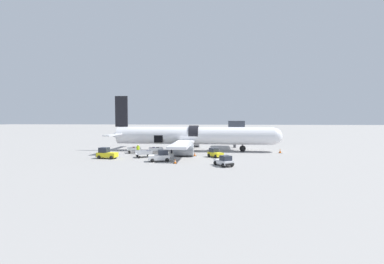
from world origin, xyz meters
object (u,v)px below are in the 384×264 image
(baggage_tug_rear, at_px, (106,154))
(baggage_cart_loading, at_px, (156,150))
(ground_crew_supervisor, at_px, (176,148))
(baggage_tug_lead, at_px, (160,156))
(baggage_cart_queued, at_px, (135,150))
(baggage_cart_empty, at_px, (145,154))
(ground_crew_loader_b, at_px, (138,149))
(baggage_tug_mid, at_px, (224,161))
(ground_crew_driver, at_px, (172,149))
(suitcase_on_tarmac_upright, at_px, (165,153))
(baggage_tug_spare, at_px, (215,153))
(airplane, at_px, (191,136))
(ground_crew_loader_a, at_px, (180,148))
(suitcase_on_tarmac_spare, at_px, (161,153))

(baggage_tug_rear, height_order, baggage_cart_loading, baggage_tug_rear)
(ground_crew_supervisor, bearing_deg, baggage_tug_lead, -94.74)
(baggage_cart_queued, xyz_separation_m, baggage_cart_empty, (3.34, -5.06, -0.00))
(baggage_tug_lead, relative_size, baggage_cart_empty, 0.99)
(baggage_cart_queued, relative_size, ground_crew_loader_b, 1.84)
(baggage_tug_mid, distance_m, baggage_cart_loading, 16.97)
(ground_crew_driver, height_order, suitcase_on_tarmac_upright, ground_crew_driver)
(baggage_cart_empty, bearing_deg, baggage_tug_spare, 6.04)
(baggage_tug_lead, bearing_deg, airplane, 75.39)
(ground_crew_loader_a, bearing_deg, airplane, 64.76)
(baggage_tug_spare, bearing_deg, ground_crew_loader_b, 173.62)
(baggage_cart_empty, relative_size, ground_crew_loader_a, 2.06)
(baggage_cart_loading, bearing_deg, ground_crew_supervisor, 8.77)
(baggage_tug_rear, bearing_deg, suitcase_on_tarmac_spare, 34.06)
(airplane, height_order, baggage_tug_lead, airplane)
(ground_crew_driver, distance_m, suitcase_on_tarmac_upright, 1.65)
(ground_crew_loader_a, bearing_deg, suitcase_on_tarmac_spare, -147.56)
(baggage_cart_queued, height_order, ground_crew_supervisor, ground_crew_supervisor)
(baggage_tug_spare, height_order, suitcase_on_tarmac_spare, baggage_tug_spare)
(baggage_cart_loading, distance_m, ground_crew_loader_b, 3.65)
(suitcase_on_tarmac_spare, bearing_deg, baggage_tug_mid, -42.75)
(ground_crew_loader_a, height_order, suitcase_on_tarmac_upright, ground_crew_loader_a)
(baggage_tug_mid, bearing_deg, baggage_tug_lead, 163.04)
(baggage_tug_rear, bearing_deg, ground_crew_driver, 37.15)
(ground_crew_loader_b, height_order, ground_crew_driver, ground_crew_loader_b)
(baggage_tug_mid, height_order, ground_crew_driver, ground_crew_driver)
(ground_crew_loader_a, xyz_separation_m, ground_crew_loader_b, (-6.98, -2.52, 0.07))
(airplane, xyz_separation_m, baggage_tug_spare, (4.69, -7.81, -2.26))
(baggage_tug_mid, xyz_separation_m, ground_crew_supervisor, (-8.53, 12.43, 0.22))
(baggage_cart_queued, relative_size, ground_crew_loader_a, 1.99)
(ground_crew_loader_b, distance_m, suitcase_on_tarmac_spare, 4.07)
(baggage_tug_spare, xyz_separation_m, ground_crew_loader_a, (-6.48, 4.02, 0.27))
(airplane, relative_size, baggage_cart_empty, 9.67)
(baggage_cart_empty, height_order, ground_crew_supervisor, ground_crew_supervisor)
(ground_crew_driver, bearing_deg, baggage_tug_lead, -90.64)
(baggage_cart_empty, relative_size, ground_crew_supervisor, 2.21)
(suitcase_on_tarmac_upright, relative_size, suitcase_on_tarmac_spare, 1.08)
(baggage_tug_spare, distance_m, ground_crew_driver, 8.85)
(baggage_cart_empty, height_order, ground_crew_loader_a, ground_crew_loader_a)
(baggage_tug_lead, height_order, baggage_tug_spare, baggage_tug_lead)
(baggage_tug_rear, relative_size, baggage_tug_spare, 1.15)
(baggage_cart_loading, xyz_separation_m, ground_crew_loader_b, (-2.62, -2.51, 0.42))
(baggage_tug_lead, bearing_deg, ground_crew_supervisor, 85.26)
(baggage_cart_empty, height_order, ground_crew_loader_b, ground_crew_loader_b)
(airplane, distance_m, ground_crew_loader_b, 10.97)
(ground_crew_loader_a, bearing_deg, baggage_tug_lead, -99.78)
(baggage_tug_mid, height_order, baggage_cart_queued, baggage_tug_mid)
(baggage_tug_spare, height_order, ground_crew_loader_a, ground_crew_loader_a)
(ground_crew_supervisor, bearing_deg, baggage_cart_queued, -174.54)
(baggage_cart_queued, height_order, baggage_cart_empty, baggage_cart_queued)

